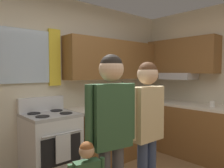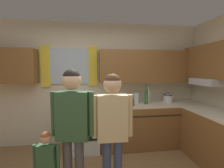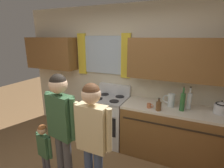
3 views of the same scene
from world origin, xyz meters
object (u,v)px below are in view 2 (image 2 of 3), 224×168
(cup_terracotta, at_px, (124,104))
(water_pitcher, at_px, (136,98))
(bottle_wine_green, at_px, (146,97))
(adult_holding_child, at_px, (73,121))
(bottle_tall_clear, at_px, (149,96))
(small_child, at_px, (46,161))
(adult_in_plaid, at_px, (112,123))
(stovetop_kettle, at_px, (168,98))
(bottle_squat_brown, at_px, (132,102))
(stove_oven, at_px, (83,126))

(cup_terracotta, relative_size, water_pitcher, 0.49)
(bottle_wine_green, relative_size, water_pitcher, 1.79)
(adult_holding_child, bearing_deg, bottle_tall_clear, 43.52)
(cup_terracotta, height_order, small_child, cup_terracotta)
(adult_in_plaid, relative_size, small_child, 1.70)
(bottle_wine_green, height_order, stovetop_kettle, bottle_wine_green)
(adult_holding_child, bearing_deg, small_child, -171.80)
(bottle_wine_green, bearing_deg, bottle_tall_clear, 52.63)
(bottle_tall_clear, distance_m, bottle_wine_green, 0.16)
(cup_terracotta, bearing_deg, water_pitcher, 34.91)
(bottle_tall_clear, height_order, adult_holding_child, adult_holding_child)
(bottle_wine_green, bearing_deg, bottle_squat_brown, -156.63)
(bottle_wine_green, distance_m, cup_terracotta, 0.51)
(bottle_tall_clear, height_order, adult_in_plaid, adult_in_plaid)
(cup_terracotta, bearing_deg, bottle_tall_clear, 21.42)
(bottle_wine_green, distance_m, adult_holding_child, 1.82)
(stovetop_kettle, height_order, adult_holding_child, adult_holding_child)
(bottle_squat_brown, relative_size, bottle_tall_clear, 0.56)
(bottle_tall_clear, xyz_separation_m, stovetop_kettle, (0.45, 0.00, -0.05))
(bottle_squat_brown, bearing_deg, adult_holding_child, -132.58)
(cup_terracotta, relative_size, adult_holding_child, 0.07)
(bottle_squat_brown, distance_m, small_child, 1.77)
(bottle_tall_clear, distance_m, water_pitcher, 0.28)
(bottle_squat_brown, height_order, cup_terracotta, bottle_squat_brown)
(bottle_tall_clear, distance_m, cup_terracotta, 0.64)
(cup_terracotta, distance_m, stovetop_kettle, 1.06)
(small_child, bearing_deg, bottle_tall_clear, 39.10)
(stove_oven, distance_m, small_child, 1.39)
(water_pitcher, bearing_deg, bottle_squat_brown, -120.97)
(bottle_tall_clear, xyz_separation_m, small_child, (-1.73, -1.40, -0.47))
(water_pitcher, relative_size, small_child, 0.24)
(adult_holding_child, bearing_deg, stovetop_kettle, 35.97)
(bottle_squat_brown, xyz_separation_m, bottle_tall_clear, (0.43, 0.27, 0.06))
(stove_oven, height_order, small_child, stove_oven)
(stovetop_kettle, xyz_separation_m, adult_in_plaid, (-1.42, -1.39, -0.01))
(bottle_tall_clear, xyz_separation_m, water_pitcher, (-0.28, -0.02, -0.03))
(cup_terracotta, distance_m, water_pitcher, 0.38)
(adult_holding_child, distance_m, adult_in_plaid, 0.46)
(bottle_squat_brown, relative_size, water_pitcher, 0.93)
(cup_terracotta, distance_m, adult_holding_child, 1.42)
(bottle_squat_brown, height_order, bottle_wine_green, bottle_wine_green)
(adult_in_plaid, bearing_deg, cup_terracotta, 71.50)
(stovetop_kettle, height_order, small_child, stovetop_kettle)
(stovetop_kettle, bearing_deg, small_child, -147.09)
(stove_oven, distance_m, adult_holding_child, 1.41)
(bottle_tall_clear, height_order, small_child, bottle_tall_clear)
(bottle_wine_green, bearing_deg, cup_terracotta, -168.00)
(bottle_tall_clear, relative_size, adult_in_plaid, 0.24)
(bottle_tall_clear, bearing_deg, cup_terracotta, -158.58)
(adult_in_plaid, bearing_deg, stove_oven, 107.39)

